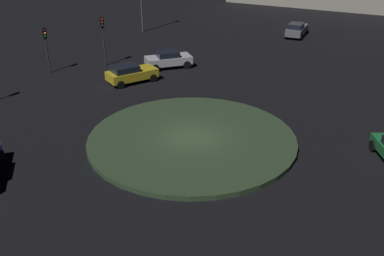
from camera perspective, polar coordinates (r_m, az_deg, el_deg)
ground_plane at (r=27.12m, az=0.00°, el=-1.67°), size 121.81×121.81×0.00m
roundabout_island at (r=27.05m, az=0.00°, el=-1.39°), size 12.86×12.86×0.30m
car_silver at (r=40.34m, az=-3.11°, el=8.98°), size 4.28×4.13×1.53m
car_yellow at (r=36.88m, az=-8.03°, el=7.09°), size 3.79×4.43×1.52m
car_grey at (r=52.73m, az=13.49°, el=12.41°), size 2.02×4.51×1.60m
traffic_light_northwest at (r=40.29m, az=-18.54°, el=10.69°), size 0.39×0.36×4.00m
traffic_light_northwest_near at (r=40.99m, az=-11.55°, el=12.20°), size 0.39×0.38×4.46m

